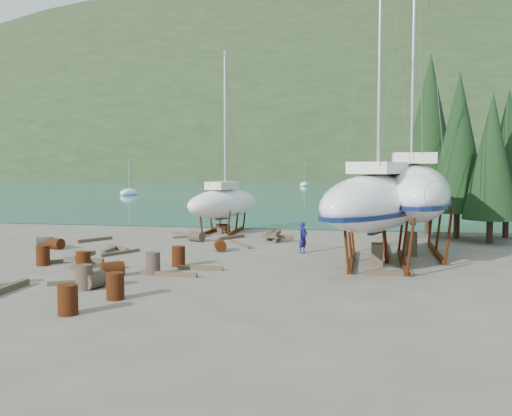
% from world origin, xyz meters
% --- Properties ---
extents(ground, '(600.00, 600.00, 0.00)m').
position_xyz_m(ground, '(0.00, 0.00, 0.00)').
color(ground, '#575345').
rests_on(ground, ground).
extents(bay_water, '(700.00, 700.00, 0.00)m').
position_xyz_m(bay_water, '(0.00, 315.00, 0.01)').
color(bay_water, '#175E77').
rests_on(bay_water, ground).
extents(far_hill, '(800.00, 360.00, 110.00)m').
position_xyz_m(far_hill, '(0.00, 320.00, 0.00)').
color(far_hill, '#213118').
rests_on(far_hill, ground).
extents(far_house_left, '(6.60, 5.60, 5.60)m').
position_xyz_m(far_house_left, '(-60.00, 190.00, 2.92)').
color(far_house_left, beige).
rests_on(far_house_left, ground).
extents(far_house_center, '(6.60, 5.60, 5.60)m').
position_xyz_m(far_house_center, '(-20.00, 190.00, 2.92)').
color(far_house_center, beige).
rests_on(far_house_center, ground).
extents(far_house_right, '(6.60, 5.60, 5.60)m').
position_xyz_m(far_house_right, '(30.00, 190.00, 2.92)').
color(far_house_right, beige).
rests_on(far_house_right, ground).
extents(cypress_near_right, '(3.60, 3.60, 10.00)m').
position_xyz_m(cypress_near_right, '(12.50, 12.00, 5.79)').
color(cypress_near_right, black).
rests_on(cypress_near_right, ground).
extents(cypress_mid_right, '(3.06, 3.06, 8.50)m').
position_xyz_m(cypress_mid_right, '(14.00, 10.00, 4.92)').
color(cypress_mid_right, black).
rests_on(cypress_mid_right, ground).
extents(cypress_back_left, '(4.14, 4.14, 11.50)m').
position_xyz_m(cypress_back_left, '(11.00, 14.00, 6.66)').
color(cypress_back_left, black).
rests_on(cypress_back_left, ground).
extents(cypress_far_right, '(3.24, 3.24, 9.00)m').
position_xyz_m(cypress_far_right, '(15.50, 13.00, 5.21)').
color(cypress_far_right, black).
rests_on(cypress_far_right, ground).
extents(moored_boat_left, '(2.00, 5.00, 6.05)m').
position_xyz_m(moored_boat_left, '(-30.00, 60.00, 0.39)').
color(moored_boat_left, white).
rests_on(moored_boat_left, ground).
extents(moored_boat_mid, '(2.00, 5.00, 6.05)m').
position_xyz_m(moored_boat_mid, '(10.00, 80.00, 0.39)').
color(moored_boat_mid, white).
rests_on(moored_boat_mid, ground).
extents(moored_boat_far, '(2.00, 5.00, 6.05)m').
position_xyz_m(moored_boat_far, '(-8.00, 110.00, 0.39)').
color(moored_boat_far, white).
rests_on(moored_boat_far, ground).
extents(large_sailboat_near, '(6.46, 11.39, 17.24)m').
position_xyz_m(large_sailboat_near, '(7.68, 1.84, 2.78)').
color(large_sailboat_near, white).
rests_on(large_sailboat_near, ground).
extents(large_sailboat_far, '(3.63, 12.02, 18.93)m').
position_xyz_m(large_sailboat_far, '(9.35, 5.08, 3.09)').
color(large_sailboat_far, white).
rests_on(large_sailboat_far, ground).
extents(small_sailboat_shore, '(4.61, 7.81, 11.91)m').
position_xyz_m(small_sailboat_shore, '(-2.12, 12.33, 1.96)').
color(small_sailboat_shore, white).
rests_on(small_sailboat_shore, ground).
extents(worker, '(0.61, 0.69, 1.57)m').
position_xyz_m(worker, '(4.08, 4.22, 0.79)').
color(worker, navy).
rests_on(worker, ground).
extents(drum_1, '(0.80, 1.01, 0.58)m').
position_xyz_m(drum_1, '(-2.18, -5.60, 0.29)').
color(drum_1, '#2D2823').
rests_on(drum_1, ground).
extents(drum_2, '(1.03, 0.86, 0.58)m').
position_xyz_m(drum_2, '(-8.85, 3.07, 0.29)').
color(drum_2, '#57270F').
rests_on(drum_2, ground).
extents(drum_3, '(0.58, 0.58, 0.88)m').
position_xyz_m(drum_3, '(-1.20, -9.12, 0.44)').
color(drum_3, '#57270F').
rests_on(drum_3, ground).
extents(drum_4, '(0.93, 0.67, 0.58)m').
position_xyz_m(drum_4, '(-2.19, 12.35, 0.29)').
color(drum_4, '#57270F').
rests_on(drum_4, ground).
extents(drum_6, '(0.85, 1.03, 0.58)m').
position_xyz_m(drum_6, '(-0.16, 4.09, 0.29)').
color(drum_6, '#57270F').
rests_on(drum_6, ground).
extents(drum_7, '(0.58, 0.58, 0.88)m').
position_xyz_m(drum_7, '(-0.70, -7.05, 0.44)').
color(drum_7, '#57270F').
rests_on(drum_7, ground).
extents(drum_8, '(0.58, 0.58, 0.88)m').
position_xyz_m(drum_8, '(-6.64, -1.64, 0.44)').
color(drum_8, '#57270F').
rests_on(drum_8, ground).
extents(drum_9, '(1.05, 0.91, 0.58)m').
position_xyz_m(drum_9, '(-2.49, 7.50, 0.29)').
color(drum_9, '#2D2823').
rests_on(drum_9, ground).
extents(drum_11, '(0.63, 0.91, 0.58)m').
position_xyz_m(drum_11, '(1.63, 9.11, 0.29)').
color(drum_11, '#2D2823').
rests_on(drum_11, ground).
extents(drum_12, '(1.05, 1.00, 0.58)m').
position_xyz_m(drum_12, '(-2.55, -3.39, 0.29)').
color(drum_12, '#57270F').
rests_on(drum_12, ground).
extents(drum_13, '(0.58, 0.58, 0.88)m').
position_xyz_m(drum_13, '(-4.02, -2.96, 0.44)').
color(drum_13, '#57270F').
rests_on(drum_13, ground).
extents(drum_14, '(0.58, 0.58, 0.88)m').
position_xyz_m(drum_14, '(-0.75, -0.71, 0.44)').
color(drum_14, '#57270F').
rests_on(drum_14, ground).
extents(drum_15, '(1.05, 0.96, 0.58)m').
position_xyz_m(drum_15, '(-9.71, 3.50, 0.29)').
color(drum_15, '#2D2823').
rests_on(drum_15, ground).
extents(drum_16, '(0.58, 0.58, 0.88)m').
position_xyz_m(drum_16, '(-1.16, -2.63, 0.44)').
color(drum_16, '#2D2823').
rests_on(drum_16, ground).
extents(drum_17, '(0.58, 0.58, 0.88)m').
position_xyz_m(drum_17, '(-2.42, -5.87, 0.44)').
color(drum_17, '#2D2823').
rests_on(drum_17, ground).
extents(timber_0, '(1.93, 1.41, 0.14)m').
position_xyz_m(timber_0, '(-3.38, 9.15, 0.07)').
color(timber_0, brown).
rests_on(timber_0, ground).
extents(timber_1, '(1.85, 0.45, 0.19)m').
position_xyz_m(timber_1, '(8.13, -1.04, 0.10)').
color(timber_1, brown).
rests_on(timber_1, ground).
extents(timber_2, '(1.23, 2.22, 0.19)m').
position_xyz_m(timber_2, '(-8.36, 6.47, 0.09)').
color(timber_2, brown).
rests_on(timber_2, ground).
extents(timber_3, '(2.26, 1.40, 0.15)m').
position_xyz_m(timber_3, '(-2.97, -4.93, 0.07)').
color(timber_3, brown).
rests_on(timber_3, ground).
extents(timber_4, '(1.73, 1.42, 0.17)m').
position_xyz_m(timber_4, '(-5.51, 3.48, 0.09)').
color(timber_4, brown).
rests_on(timber_4, ground).
extents(timber_5, '(2.43, 0.44, 0.16)m').
position_xyz_m(timber_5, '(-0.42, -2.86, 0.08)').
color(timber_5, brown).
rests_on(timber_5, ground).
extents(timber_6, '(1.30, 1.84, 0.19)m').
position_xyz_m(timber_6, '(-0.82, 9.10, 0.10)').
color(timber_6, brown).
rests_on(timber_6, ground).
extents(timber_7, '(1.93, 0.23, 0.17)m').
position_xyz_m(timber_7, '(0.44, -1.37, 0.09)').
color(timber_7, brown).
rests_on(timber_7, ground).
extents(timber_8, '(0.39, 1.84, 0.19)m').
position_xyz_m(timber_8, '(-5.59, 2.64, 0.09)').
color(timber_8, brown).
rests_on(timber_8, ground).
extents(timber_9, '(2.43, 1.37, 0.15)m').
position_xyz_m(timber_9, '(-3.98, 10.26, 0.08)').
color(timber_9, brown).
rests_on(timber_9, ground).
extents(timber_10, '(1.84, 2.62, 0.16)m').
position_xyz_m(timber_10, '(0.33, 6.31, 0.08)').
color(timber_10, brown).
rests_on(timber_10, ground).
extents(timber_11, '(1.17, 2.24, 0.15)m').
position_xyz_m(timber_11, '(-4.73, 2.06, 0.08)').
color(timber_11, brown).
rests_on(timber_11, ground).
extents(timber_12, '(1.49, 1.49, 0.17)m').
position_xyz_m(timber_12, '(-5.97, -0.65, 0.08)').
color(timber_12, brown).
rests_on(timber_12, ground).
extents(timber_16, '(0.35, 3.07, 0.23)m').
position_xyz_m(timber_16, '(-4.85, -7.03, 0.11)').
color(timber_16, brown).
rests_on(timber_16, ground).
extents(timber_pile_fore, '(1.80, 1.80, 0.60)m').
position_xyz_m(timber_pile_fore, '(-4.69, -1.66, 0.30)').
color(timber_pile_fore, brown).
rests_on(timber_pile_fore, ground).
extents(timber_pile_aft, '(1.80, 1.80, 0.60)m').
position_xyz_m(timber_pile_aft, '(2.08, 8.35, 0.30)').
color(timber_pile_aft, brown).
rests_on(timber_pile_aft, ground).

